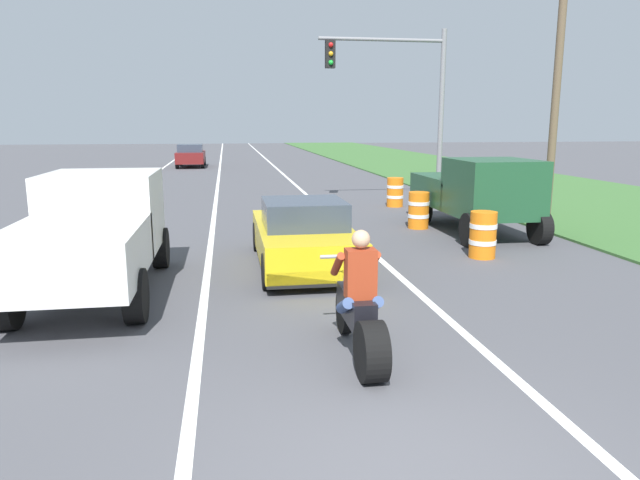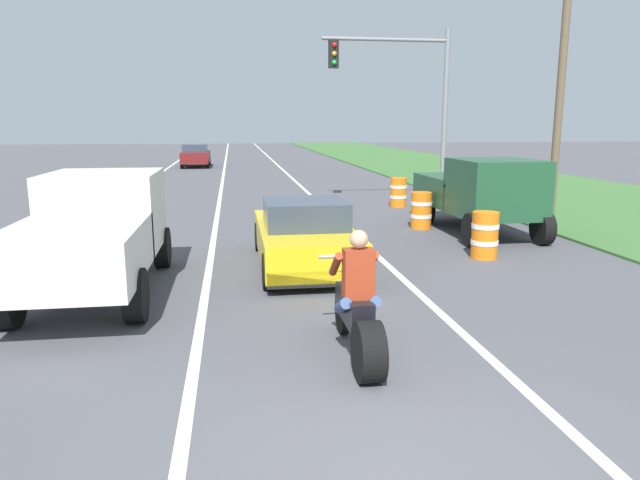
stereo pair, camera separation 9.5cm
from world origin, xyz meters
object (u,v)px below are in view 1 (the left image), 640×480
traffic_light_mast_near (405,89)px  construction_barrel_nearest (483,235)px  pickup_truck_right_shoulder_dark_green (477,191)px  construction_barrel_mid (419,210)px  distant_car_far_ahead (191,155)px  sports_car_yellow (303,236)px  construction_barrel_far (395,192)px  pickup_truck_left_lane_white (93,230)px  motorcycle_with_rider (360,313)px

traffic_light_mast_near → construction_barrel_nearest: size_ratio=6.00×
traffic_light_mast_near → pickup_truck_right_shoulder_dark_green: bearing=-86.6°
construction_barrel_mid → distant_car_far_ahead: distant_car_far_ahead is taller
sports_car_yellow → traffic_light_mast_near: 10.30m
construction_barrel_mid → traffic_light_mast_near: bearing=78.5°
construction_barrel_far → distant_car_far_ahead: size_ratio=0.25×
sports_car_yellow → pickup_truck_left_lane_white: pickup_truck_left_lane_white is taller
construction_barrel_mid → distant_car_far_ahead: bearing=107.2°
pickup_truck_left_lane_white → construction_barrel_nearest: 7.78m
pickup_truck_right_shoulder_dark_green → distant_car_far_ahead: pickup_truck_right_shoulder_dark_green is taller
motorcycle_with_rider → pickup_truck_left_lane_white: 5.13m
motorcycle_with_rider → distant_car_far_ahead: size_ratio=0.55×
motorcycle_with_rider → sports_car_yellow: bearing=90.8°
motorcycle_with_rider → distant_car_far_ahead: 33.04m
construction_barrel_far → sports_car_yellow: bearing=-117.9°
pickup_truck_left_lane_white → traffic_light_mast_near: bearing=49.8°
distant_car_far_ahead → pickup_truck_left_lane_white: bearing=-89.9°
motorcycle_with_rider → construction_barrel_mid: size_ratio=2.21×
traffic_light_mast_near → distant_car_far_ahead: traffic_light_mast_near is taller
sports_car_yellow → distant_car_far_ahead: bearing=97.7°
traffic_light_mast_near → construction_barrel_nearest: bearing=-95.1°
sports_car_yellow → construction_barrel_mid: (3.70, 3.84, -0.13)m
traffic_light_mast_near → motorcycle_with_rider: bearing=-109.0°
sports_car_yellow → pickup_truck_right_shoulder_dark_green: size_ratio=0.90×
pickup_truck_left_lane_white → traffic_light_mast_near: (8.36, 9.89, 2.88)m
motorcycle_with_rider → construction_barrel_far: bearing=71.9°
construction_barrel_nearest → construction_barrel_far: size_ratio=1.00×
traffic_light_mast_near → sports_car_yellow: bearing=-118.6°
construction_barrel_mid → construction_barrel_nearest: bearing=-86.7°
pickup_truck_right_shoulder_dark_green → construction_barrel_mid: pickup_truck_right_shoulder_dark_green is taller
pickup_truck_left_lane_white → pickup_truck_right_shoulder_dark_green: same height
motorcycle_with_rider → construction_barrel_nearest: size_ratio=2.21×
construction_barrel_mid → distant_car_far_ahead: (-7.47, 24.18, 0.27)m
pickup_truck_right_shoulder_dark_green → distant_car_far_ahead: 26.50m
pickup_truck_right_shoulder_dark_green → distant_car_far_ahead: (-8.75, 25.01, -0.33)m
sports_car_yellow → pickup_truck_right_shoulder_dark_green: 5.85m
sports_car_yellow → pickup_truck_right_shoulder_dark_green: (4.99, 3.01, 0.48)m
pickup_truck_left_lane_white → distant_car_far_ahead: 29.36m
motorcycle_with_rider → pickup_truck_right_shoulder_dark_green: 9.24m
pickup_truck_right_shoulder_dark_green → construction_barrel_nearest: 3.09m
construction_barrel_nearest → construction_barrel_far: bearing=87.4°
motorcycle_with_rider → construction_barrel_mid: 9.37m
construction_barrel_nearest → traffic_light_mast_near: bearing=84.9°
motorcycle_with_rider → pickup_truck_right_shoulder_dark_green: pickup_truck_right_shoulder_dark_green is taller
motorcycle_with_rider → pickup_truck_right_shoulder_dark_green: (4.92, 7.81, 0.51)m
motorcycle_with_rider → construction_barrel_nearest: 6.29m
sports_car_yellow → motorcycle_with_rider: bearing=-89.2°
construction_barrel_nearest → distant_car_far_ahead: size_ratio=0.25×
construction_barrel_far → traffic_light_mast_near: bearing=52.5°
pickup_truck_left_lane_white → construction_barrel_mid: (7.40, 5.17, -0.60)m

